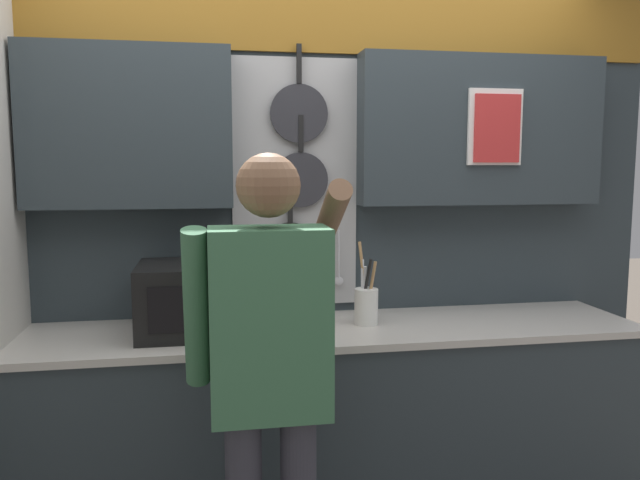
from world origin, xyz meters
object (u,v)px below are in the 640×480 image
at_px(microwave, 200,298).
at_px(utensil_crock, 366,304).
at_px(knife_block, 290,305).
at_px(person, 270,362).

relative_size(microwave, utensil_crock, 1.39).
bearing_deg(microwave, utensil_crock, 0.26).
xyz_separation_m(microwave, knife_block, (0.37, 0.00, -0.05)).
height_order(utensil_crock, person, person).
xyz_separation_m(utensil_crock, person, (-0.48, -0.63, -0.03)).
relative_size(knife_block, person, 0.16).
xyz_separation_m(microwave, person, (0.23, -0.62, -0.09)).
bearing_deg(knife_block, microwave, -179.92).
bearing_deg(knife_block, person, -103.28).
distance_m(knife_block, person, 0.64).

